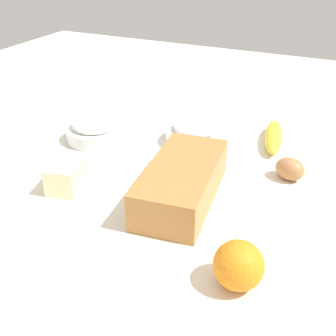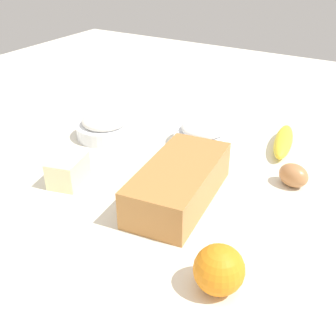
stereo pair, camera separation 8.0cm
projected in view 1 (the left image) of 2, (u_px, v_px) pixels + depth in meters
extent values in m
cube|color=silver|center=(168.00, 188.00, 0.93)|extent=(2.40, 2.40, 0.02)
cube|color=#B77A3D|center=(182.00, 182.00, 0.86)|extent=(0.29, 0.16, 0.08)
cube|color=black|center=(182.00, 180.00, 0.85)|extent=(0.28, 0.15, 0.07)
cylinder|color=white|center=(95.00, 133.00, 1.11)|extent=(0.15, 0.15, 0.04)
torus|color=white|center=(95.00, 128.00, 1.10)|extent=(0.15, 0.15, 0.01)
ellipsoid|color=white|center=(94.00, 123.00, 1.10)|extent=(0.12, 0.12, 0.04)
cylinder|color=white|center=(195.00, 136.00, 1.10)|extent=(0.16, 0.16, 0.04)
torus|color=white|center=(195.00, 131.00, 1.09)|extent=(0.16, 0.16, 0.01)
ellipsoid|color=white|center=(196.00, 127.00, 1.08)|extent=(0.12, 0.12, 0.04)
ellipsoid|color=yellow|center=(274.00, 136.00, 1.09)|extent=(0.19, 0.08, 0.04)
sphere|color=orange|center=(239.00, 265.00, 0.64)|extent=(0.08, 0.08, 0.08)
cube|color=#F4EDB2|center=(66.00, 176.00, 0.90)|extent=(0.10, 0.08, 0.06)
ellipsoid|color=#B27848|center=(290.00, 169.00, 0.93)|extent=(0.07, 0.08, 0.05)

